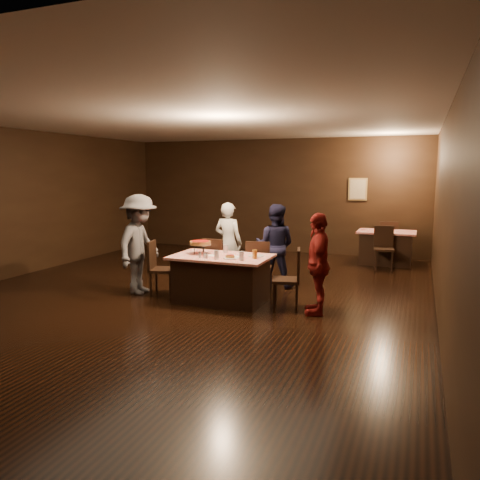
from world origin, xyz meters
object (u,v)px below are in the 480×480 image
at_px(chair_far_left, 217,263).
at_px(diner_grey_knit, 139,244).
at_px(chair_far_right, 259,267).
at_px(chair_back_far, 388,240).
at_px(chair_end_left, 163,268).
at_px(diner_navy_hoodie, 275,246).
at_px(glass_back, 225,249).
at_px(pizza_stand, 200,243).
at_px(diner_red_shirt, 318,264).
at_px(main_table, 221,279).
at_px(chair_end_right, 286,279).
at_px(glass_amber, 255,254).
at_px(diner_white_jacket, 228,243).
at_px(glass_front_left, 216,255).
at_px(back_table, 386,247).
at_px(chair_back_near, 384,248).
at_px(glass_front_right, 241,256).
at_px(plate_empty, 256,256).

relative_size(chair_far_left, diner_grey_knit, 0.54).
height_order(chair_far_right, chair_back_far, same).
height_order(chair_end_left, diner_navy_hoodie, diner_navy_hoodie).
bearing_deg(glass_back, pizza_stand, -144.46).
bearing_deg(diner_red_shirt, main_table, -106.26).
xyz_separation_m(chair_end_right, glass_amber, (-0.50, -0.05, 0.37)).
relative_size(diner_white_jacket, glass_back, 11.12).
bearing_deg(chair_back_far, glass_back, 56.13).
height_order(chair_far_left, chair_back_far, same).
height_order(chair_end_left, diner_white_jacket, diner_white_jacket).
xyz_separation_m(chair_end_right, diner_red_shirt, (0.52, -0.09, 0.29)).
height_order(chair_far_right, pizza_stand, pizza_stand).
height_order(chair_back_far, diner_navy_hoodie, diner_navy_hoodie).
height_order(chair_end_right, glass_front_left, chair_end_right).
height_order(main_table, chair_far_left, chair_far_left).
bearing_deg(main_table, chair_end_left, -180.00).
bearing_deg(back_table, chair_end_left, -127.99).
height_order(back_table, chair_far_right, chair_far_right).
xyz_separation_m(main_table, diner_grey_knit, (-1.56, -0.00, 0.49)).
bearing_deg(chair_back_near, main_table, -130.63).
xyz_separation_m(chair_far_right, glass_front_right, (0.05, -1.00, 0.37)).
height_order(diner_white_jacket, diner_navy_hoodie, diner_white_jacket).
xyz_separation_m(diner_white_jacket, glass_front_left, (0.46, -1.59, 0.06)).
distance_m(main_table, glass_front_left, 0.55).
xyz_separation_m(diner_red_shirt, glass_front_left, (-1.57, -0.21, 0.07)).
xyz_separation_m(chair_end_left, diner_white_jacket, (0.69, 1.29, 0.30)).
bearing_deg(pizza_stand, glass_front_right, -19.44).
xyz_separation_m(main_table, diner_red_shirt, (1.62, -0.09, 0.38)).
distance_m(diner_navy_hoodie, diner_red_shirt, 1.77).
relative_size(chair_far_left, glass_front_right, 6.79).
xyz_separation_m(chair_back_far, glass_front_left, (-2.25, -5.25, 0.37)).
height_order(chair_far_left, plate_empty, chair_far_left).
xyz_separation_m(chair_far_right, diner_navy_hoodie, (0.12, 0.55, 0.30)).
xyz_separation_m(chair_end_right, glass_front_left, (-1.05, -0.30, 0.37)).
xyz_separation_m(chair_far_right, glass_front_left, (-0.35, -1.05, 0.37)).
height_order(chair_far_left, glass_amber, chair_far_left).
height_order(diner_grey_knit, diner_red_shirt, diner_grey_knit).
height_order(back_table, chair_far_left, chair_far_left).
distance_m(chair_end_left, chair_back_far, 6.00).
height_order(pizza_stand, glass_front_left, pizza_stand).
xyz_separation_m(chair_back_far, diner_grey_knit, (-3.85, -4.95, 0.40)).
xyz_separation_m(chair_back_far, diner_navy_hoodie, (-1.78, -3.65, 0.30)).
distance_m(chair_far_right, chair_back_far, 4.61).
bearing_deg(chair_end_left, chair_far_right, -78.36).
relative_size(chair_back_far, glass_front_right, 6.79).
distance_m(diner_white_jacket, pizza_stand, 1.26).
relative_size(chair_back_far, diner_grey_knit, 0.54).
bearing_deg(pizza_stand, back_table, 57.90).
xyz_separation_m(chair_back_far, glass_back, (-2.35, -4.65, 0.37)).
xyz_separation_m(chair_far_right, diner_red_shirt, (1.22, -0.84, 0.29)).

